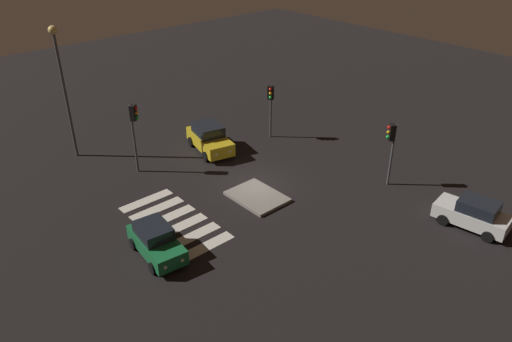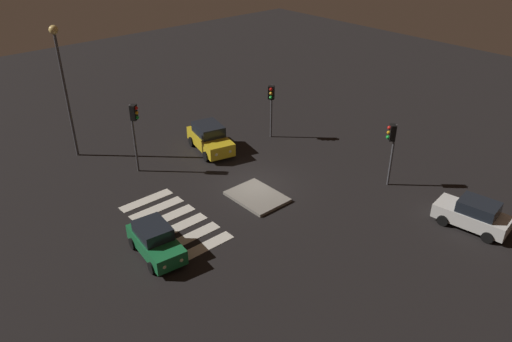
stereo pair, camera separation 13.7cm
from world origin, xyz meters
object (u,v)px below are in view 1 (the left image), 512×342
Objects in this scene: traffic_island at (257,197)px; car_white at (473,214)px; car_green at (156,241)px; car_yellow at (210,138)px; traffic_light_south at (134,122)px; traffic_light_west at (271,99)px; traffic_light_north at (391,140)px; street_lamp at (61,72)px.

car_white reaches higher than traffic_island.
car_yellow is at bearing 136.43° from car_green.
car_white is 0.87× the size of traffic_light_south.
car_green is 0.84× the size of traffic_light_south.
traffic_light_south is at bearing 161.67° from car_green.
traffic_light_south is 1.14× the size of traffic_light_west.
car_white is 0.99× the size of traffic_light_north.
traffic_light_north reaches higher than traffic_light_west.
traffic_island is 0.73× the size of car_yellow.
street_lamp reaches higher than traffic_light_south.
traffic_island is 0.38× the size of street_lamp.
car_white is at bearing 127.18° from traffic_light_north.
car_white is 15.40m from traffic_light_west.
car_green is 0.84× the size of car_yellow.
traffic_light_south reaches higher than car_green.
car_green is 0.96× the size of traffic_light_west.
traffic_light_north is (-5.65, 0.32, 2.19)m from car_white.
street_lamp is at bearing -155.58° from traffic_island.
street_lamp reaches higher than traffic_island.
traffic_light_north reaches higher than car_yellow.
street_lamp reaches higher than car_white.
car_white is 0.45× the size of street_lamp.
traffic_light_south is (-16.97, -10.06, 2.61)m from car_white.
street_lamp reaches higher than car_green.
street_lamp is (-21.82, -12.13, 5.01)m from car_white.
street_lamp is (-12.83, 1.55, 5.03)m from car_green.
street_lamp reaches higher than traffic_light_north.
traffic_light_north is 20.60m from street_lamp.
traffic_island is 0.84× the size of car_white.
car_green is at bearing 26.95° from traffic_light_north.
street_lamp reaches higher than traffic_light_west.
car_green is 14.89m from traffic_light_west.
traffic_light_south is (-7.98, 3.62, 2.63)m from car_green.
traffic_light_south is at bearing 23.10° from street_lamp.
traffic_island is at bearing -1.07° from car_yellow.
car_white is at bearing 29.44° from car_yellow.
traffic_light_north is (3.98, 6.91, 2.91)m from traffic_island.
car_yellow is at bearing 8.38° from car_white.
car_green is at bearing 48.55° from car_white.
car_yellow is 5.15m from traffic_light_west.
street_lamp is at bearing 167.98° from traffic_light_south.
car_white is 16.37m from car_green.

